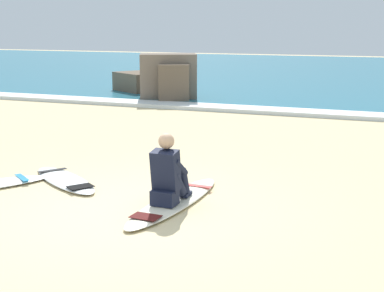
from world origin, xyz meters
name	(u,v)px	position (x,y,z in m)	size (l,w,h in m)	color
ground_plane	(124,213)	(0.00, 0.00, 0.00)	(80.00, 80.00, 0.00)	beige
sea	(344,73)	(0.00, 22.83, 0.05)	(80.00, 28.00, 0.10)	teal
breaking_foam	(282,111)	(0.00, 9.13, 0.06)	(80.00, 0.90, 0.11)	white
surfboard_main	(175,201)	(0.45, 0.62, 0.04)	(0.66, 2.56, 0.08)	#EFE5C6
surfer_seated	(168,176)	(0.43, 0.44, 0.44)	(0.37, 0.70, 0.95)	black
surfboard_spare_near	(65,180)	(-1.58, 0.99, 0.04)	(1.87, 1.50, 0.08)	white
rock_outcrop_distant	(163,80)	(-4.42, 10.89, 0.60)	(3.79, 3.66, 1.49)	#756656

